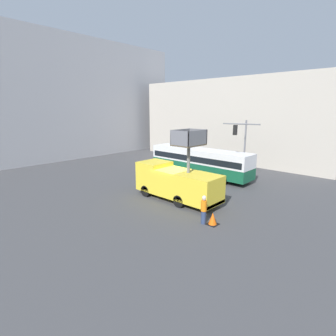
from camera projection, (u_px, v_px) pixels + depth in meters
ground_plane at (170, 199)px, 21.52m from camera, size 120.00×120.00×0.00m
building_backdrop_far at (33, 99)px, 37.26m from camera, size 44.00×10.00×17.20m
building_backdrop_side at (239, 120)px, 38.71m from camera, size 10.00×28.00×11.16m
utility_truck at (176, 181)px, 20.85m from camera, size 2.38×7.35×5.72m
city_bus at (199, 160)px, 28.35m from camera, size 2.53×11.75×2.99m
traffic_light_pole at (242, 141)px, 25.87m from camera, size 3.80×3.55×6.08m
road_worker_near_truck at (204, 210)px, 16.67m from camera, size 0.38×0.38×1.89m
road_worker_directing at (185, 177)px, 24.65m from camera, size 0.38×0.38×1.81m
traffic_cone_near_truck at (213, 219)px, 16.67m from camera, size 0.70×0.70×0.80m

